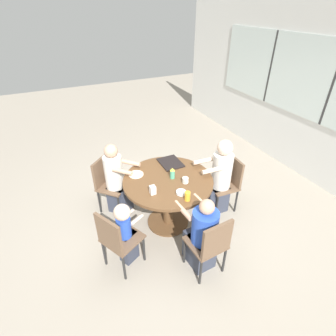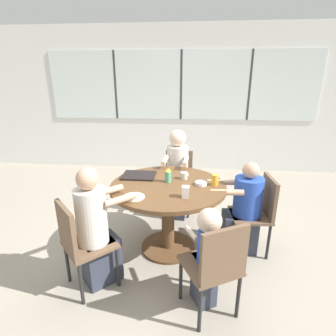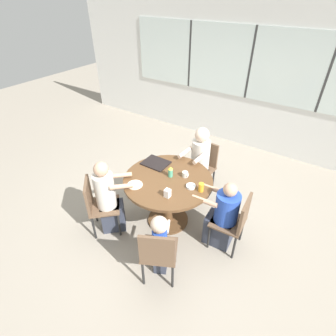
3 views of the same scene
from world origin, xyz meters
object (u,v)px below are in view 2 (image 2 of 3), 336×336
(chair_for_man_blue_shirt, at_px, (178,176))
(chair_for_man_teal_shirt, at_px, (259,208))
(person_man_blue_shirt, at_px, (177,177))
(bowl_white_shallow, at_px, (201,183))
(chair_for_woman_green_shirt, at_px, (79,240))
(juice_glass, at_px, (215,180))
(person_woman_green_shirt, at_px, (96,232))
(sippy_cup, at_px, (168,175))
(person_toddler, at_px, (206,257))
(coffee_mug, at_px, (184,176))
(person_man_teal_shirt, at_px, (243,212))
(chair_for_toddler, at_px, (217,264))
(milk_carton_small, at_px, (186,192))

(chair_for_man_blue_shirt, distance_m, chair_for_man_teal_shirt, 1.29)
(person_man_blue_shirt, distance_m, bowl_white_shallow, 0.88)
(chair_for_woman_green_shirt, xyz_separation_m, juice_glass, (1.19, 0.70, 0.33))
(chair_for_man_blue_shirt, relative_size, person_woman_green_shirt, 0.75)
(chair_for_woman_green_shirt, xyz_separation_m, sippy_cup, (0.70, 0.74, 0.35))
(sippy_cup, bearing_deg, person_woman_green_shirt, -133.06)
(person_man_blue_shirt, relative_size, bowl_white_shallow, 9.78)
(person_toddler, height_order, coffee_mug, person_toddler)
(chair_for_woman_green_shirt, xyz_separation_m, bowl_white_shallow, (1.05, 0.69, 0.28))
(person_woman_green_shirt, bearing_deg, coffee_mug, 90.65)
(person_man_teal_shirt, distance_m, bowl_white_shallow, 0.57)
(chair_for_woman_green_shirt, distance_m, person_toddler, 1.09)
(chair_for_woman_green_shirt, distance_m, person_woman_green_shirt, 0.16)
(chair_for_man_teal_shirt, distance_m, person_toddler, 1.00)
(chair_for_man_teal_shirt, height_order, chair_for_toddler, same)
(person_woman_green_shirt, distance_m, bowl_white_shallow, 1.13)
(person_man_teal_shirt, height_order, person_toddler, person_man_teal_shirt)
(chair_for_woman_green_shirt, height_order, milk_carton_small, milk_carton_small)
(person_woman_green_shirt, relative_size, bowl_white_shallow, 9.31)
(sippy_cup, distance_m, juice_glass, 0.49)
(chair_for_man_blue_shirt, distance_m, person_toddler, 1.74)
(chair_for_man_blue_shirt, relative_size, chair_for_toddler, 1.00)
(chair_for_man_teal_shirt, distance_m, person_man_blue_shirt, 1.19)
(chair_for_man_blue_shirt, distance_m, milk_carton_small, 1.32)
(person_man_teal_shirt, relative_size, bowl_white_shallow, 8.39)
(juice_glass, bearing_deg, person_man_teal_shirt, 5.18)
(chair_for_toddler, distance_m, bowl_white_shallow, 0.93)
(person_woman_green_shirt, height_order, person_toddler, person_woman_green_shirt)
(juice_glass, xyz_separation_m, milk_carton_small, (-0.29, -0.32, -0.00))
(juice_glass, bearing_deg, person_woman_green_shirt, -151.42)
(sippy_cup, xyz_separation_m, milk_carton_small, (0.20, -0.37, -0.02))
(chair_for_toddler, height_order, juice_glass, juice_glass)
(milk_carton_small, bearing_deg, person_man_blue_shirt, 97.27)
(juice_glass, relative_size, milk_carton_small, 1.06)
(chair_for_toddler, xyz_separation_m, person_man_blue_shirt, (-0.40, 1.68, 0.04))
(coffee_mug, xyz_separation_m, milk_carton_small, (0.03, -0.47, 0.02))
(person_woman_green_shirt, bearing_deg, person_man_blue_shirt, 111.56)
(chair_for_man_teal_shirt, relative_size, coffee_mug, 9.89)
(sippy_cup, bearing_deg, person_man_teal_shirt, -0.92)
(person_toddler, relative_size, bowl_white_shallow, 7.37)
(chair_for_woman_green_shirt, bearing_deg, milk_carton_small, 69.05)
(person_man_teal_shirt, distance_m, coffee_mug, 0.74)
(chair_for_man_teal_shirt, relative_size, person_man_blue_shirt, 0.72)
(chair_for_toddler, height_order, milk_carton_small, milk_carton_small)
(chair_for_woman_green_shirt, distance_m, person_man_teal_shirt, 1.68)
(person_toddler, bearing_deg, bowl_white_shallow, 65.51)
(milk_carton_small, height_order, bowl_white_shallow, milk_carton_small)
(chair_for_man_teal_shirt, relative_size, bowl_white_shallow, 7.02)
(chair_for_man_teal_shirt, bearing_deg, person_man_blue_shirt, 47.19)
(chair_for_toddler, relative_size, person_woman_green_shirt, 0.75)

